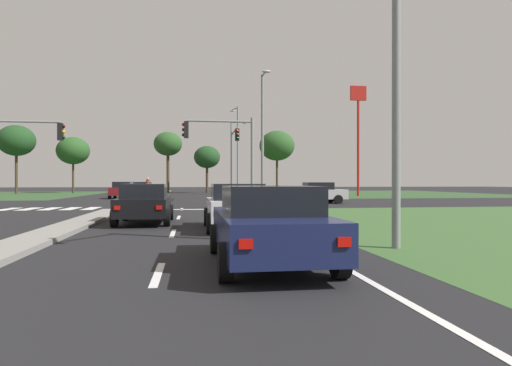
{
  "coord_description": "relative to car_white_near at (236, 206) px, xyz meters",
  "views": [
    {
      "loc": [
        4.07,
        -2.23,
        1.58
      ],
      "look_at": [
        9.64,
        35.8,
        1.47
      ],
      "focal_mm": 30.83,
      "sensor_mm": 36.0,
      "label": 1
    }
  ],
  "objects": [
    {
      "name": "treeline_second",
      "position": [
        -24.32,
        47.09,
        6.2
      ],
      "size": [
        4.75,
        4.75,
        9.03
      ],
      "color": "#423323",
      "rests_on": "ground"
    },
    {
      "name": "traffic_signal_near_right",
      "position": [
        0.53,
        11.04,
        2.9
      ],
      "size": [
        4.19,
        0.32,
        5.36
      ],
      "color": "gray",
      "rests_on": "ground"
    },
    {
      "name": "car_teal_sixth",
      "position": [
        -7.74,
        41.29,
        0.02
      ],
      "size": [
        2.04,
        4.34,
        1.56
      ],
      "rotation": [
        0.0,
        0.0,
        3.14
      ],
      "color": "#19565B",
      "rests_on": "ground"
    },
    {
      "name": "car_silver_seventh",
      "position": [
        7.55,
        16.49,
        0.01
      ],
      "size": [
        4.31,
        2.04,
        1.54
      ],
      "rotation": [
        0.0,
        0.0,
        1.57
      ],
      "color": "#B7B7BC",
      "rests_on": "ground"
    },
    {
      "name": "street_lamp_second",
      "position": [
        3.33,
        15.0,
        4.21
      ],
      "size": [
        0.56,
        1.93,
        8.94
      ],
      "color": "gray",
      "rests_on": "ground"
    },
    {
      "name": "car_maroon_second",
      "position": [
        -8.0,
        28.49,
        0.03
      ],
      "size": [
        2.06,
        4.42,
        1.58
      ],
      "rotation": [
        0.0,
        0.0,
        3.14
      ],
      "color": "maroon",
      "rests_on": "ground"
    },
    {
      "name": "pedestrian_at_median",
      "position": [
        -5.63,
        28.41,
        0.51
      ],
      "size": [
        0.34,
        0.34,
        1.87
      ],
      "rotation": [
        0.0,
        0.0,
        3.14
      ],
      "color": "#335184",
      "rests_on": "median_island_far"
    },
    {
      "name": "car_white_near",
      "position": [
        0.0,
        0.0,
        0.0
      ],
      "size": [
        2.07,
        4.14,
        1.51
      ],
      "color": "silver",
      "rests_on": "ground"
    },
    {
      "name": "crosswalk_bar_fifth",
      "position": [
        -7.35,
        12.44,
        -0.77
      ],
      "size": [
        0.7,
        2.8,
        0.01
      ],
      "primitive_type": "cube",
      "color": "silver",
      "rests_on": "ground"
    },
    {
      "name": "car_beige_fourth",
      "position": [
        -7.96,
        48.58,
        0.03
      ],
      "size": [
        2.08,
        4.56,
        1.56
      ],
      "rotation": [
        0.0,
        0.0,
        3.14
      ],
      "color": "#BCAD8E",
      "rests_on": "ground"
    },
    {
      "name": "street_lamp_third",
      "position": [
        3.29,
        31.59,
        4.49
      ],
      "size": [
        0.84,
        1.8,
        9.5
      ],
      "color": "gray",
      "rests_on": "ground"
    },
    {
      "name": "treeline_fourth",
      "position": [
        -4.9,
        50.29,
        6.24
      ],
      "size": [
        4.08,
        4.08,
        8.82
      ],
      "color": "#423323",
      "rests_on": "ground"
    },
    {
      "name": "crosswalk_bar_near",
      "position": [
        -11.95,
        12.44,
        -0.77
      ],
      "size": [
        0.7,
        2.8,
        0.01
      ],
      "primitive_type": "cube",
      "color": "silver",
      "rests_on": "ground"
    },
    {
      "name": "street_lamp_fourth",
      "position": [
        3.49,
        39.06,
        4.21
      ],
      "size": [
        1.98,
        0.68,
        8.95
      ],
      "color": "gray",
      "rests_on": "ground"
    },
    {
      "name": "traffic_signal_near_left",
      "position": [
        -11.32,
        11.04,
        2.79
      ],
      "size": [
        4.82,
        0.32,
        5.13
      ],
      "color": "gray",
      "rests_on": "ground"
    },
    {
      "name": "car_black_fifth",
      "position": [
        -3.24,
        2.53,
        -0.01
      ],
      "size": [
        2.02,
        4.15,
        1.5
      ],
      "color": "black",
      "rests_on": "ground"
    },
    {
      "name": "street_lamp_near",
      "position": [
        3.19,
        -4.97,
        3.79
      ],
      "size": [
        1.6,
        2.1,
        8.03
      ],
      "color": "gray",
      "rests_on": "ground"
    },
    {
      "name": "crosswalk_bar_third",
      "position": [
        -9.65,
        12.44,
        -0.77
      ],
      "size": [
        0.7,
        2.8,
        0.01
      ],
      "primitive_type": "cube",
      "color": "silver",
      "rests_on": "ground"
    },
    {
      "name": "lane_dash_near",
      "position": [
        -2.05,
        -6.94,
        -0.77
      ],
      "size": [
        0.14,
        2.0,
        0.01
      ],
      "primitive_type": "cube",
      "color": "silver",
      "rests_on": "ground"
    },
    {
      "name": "grass_verge_far_right",
      "position": [
        19.95,
        42.14,
        -0.77
      ],
      "size": [
        35.0,
        35.0,
        0.01
      ],
      "primitive_type": "cube",
      "color": "#2D4C28",
      "rests_on": "ground"
    },
    {
      "name": "lane_dash_third",
      "position": [
        -2.05,
        5.06,
        -0.77
      ],
      "size": [
        0.14,
        2.0,
        0.01
      ],
      "primitive_type": "cube",
      "color": "silver",
      "rests_on": "ground"
    },
    {
      "name": "traffic_signal_far_right",
      "position": [
        2.05,
        22.55,
        3.39
      ],
      "size": [
        0.32,
        4.87,
        6.05
      ],
      "color": "gray",
      "rests_on": "ground"
    },
    {
      "name": "car_navy_third",
      "position": [
        -0.02,
        -6.31,
        -0.0
      ],
      "size": [
        2.09,
        4.54,
        1.5
      ],
      "color": "#161E47",
      "rests_on": "ground"
    },
    {
      "name": "stop_bar_near",
      "position": [
        -1.75,
        10.64,
        -0.77
      ],
      "size": [
        6.4,
        0.5,
        0.01
      ],
      "primitive_type": "cube",
      "color": "silver",
      "rests_on": "ground"
    },
    {
      "name": "treeline_fifth",
      "position": [
        0.66,
        47.86,
        4.27
      ],
      "size": [
        3.69,
        3.69,
        6.65
      ],
      "color": "#423323",
      "rests_on": "ground"
    },
    {
      "name": "fastfood_pole_sign",
      "position": [
        16.88,
        32.15,
        8.11
      ],
      "size": [
        1.8,
        0.4,
        12.24
      ],
      "color": "red",
      "rests_on": "ground"
    },
    {
      "name": "treeline_third",
      "position": [
        -18.17,
        50.87,
        5.2
      ],
      "size": [
        4.55,
        4.55,
        7.93
      ],
      "color": "#423323",
      "rests_on": "ground"
    },
    {
      "name": "ground_plane",
      "position": [
        -5.55,
        17.64,
        -0.77
      ],
      "size": [
        200.0,
        200.0,
        0.0
      ],
      "primitive_type": "plane",
      "color": "black"
    },
    {
      "name": "crosswalk_bar_fourth",
      "position": [
        -8.5,
        12.44,
        -0.77
      ],
      "size": [
        0.7,
        2.8,
        0.01
      ],
      "primitive_type": "cube",
      "color": "silver",
      "rests_on": "ground"
    },
    {
      "name": "median_island_near",
      "position": [
        -5.55,
        -1.36,
        -0.7
      ],
      "size": [
        1.2,
        22.0,
        0.14
      ],
      "primitive_type": "cube",
      "color": "gray",
      "rests_on": "ground"
    },
    {
      "name": "lane_dash_second",
      "position": [
        -2.05,
        -0.94,
        -0.77
      ],
      "size": [
        0.14,
        2.0,
        0.01
      ],
      "primitive_type": "cube",
      "color": "silver",
      "rests_on": "ground"
    },
    {
      "name": "crosswalk_bar_second",
      "position": [
        -10.8,
        12.44,
        -0.77
      ],
      "size": [
        0.7,
        2.8,
        0.01
      ],
      "primitive_type": "cube",
      "color": "silver",
      "rests_on": "ground"
    },
    {
      "name": "edge_line_right",
      "position": [
        1.3,
        -0.36,
        -0.77
      ],
      "size": [
        0.14,
        24.0,
        0.01
      ],
      "primitive_type": "cube",
      "color": "silver",
      "rests_on": "ground"
    },
    {
      "name": "lane_dash_fourth",
      "position": [
        -2.05,
        11.06,
        -0.77
      ],
      "size": [
        0.14,
        2.0,
        0.01
      ],
      "primitive_type": "cube",
      "color": "silver",
      "rests_on": "ground"
    },
    {
      "name": "median_island_far",
      "position": [
        -5.55,
        42.64,
        -0.7
      ],
      "size": [
        1.2,
        36.0,
        0.14
      ],
      "primitive_type": "cube",
      "color": "gray",
      "rests_on": "ground"
    },
    {
      "name": "treeline_sixth",
      "position": [
        10.85,
        48.39,
        6.05
      ],
      "size": [
        5.13,
        5.13,
        9.03
      ],
      "color": "#423323",
      "rests_on": "ground"
    }
  ]
}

